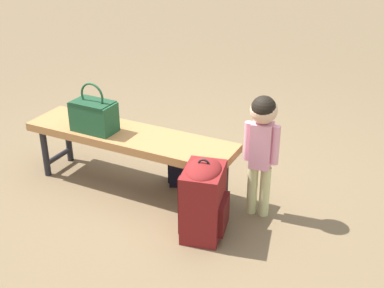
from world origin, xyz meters
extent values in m
plane|color=brown|center=(0.00, 0.00, 0.00)|extent=(40.00, 40.00, 0.00)
cube|color=#9E6B3D|center=(-0.38, -0.06, 0.42)|extent=(1.60, 0.41, 0.06)
cylinder|color=black|center=(0.32, 0.09, 0.20)|extent=(0.05, 0.05, 0.39)
cylinder|color=black|center=(0.32, -0.19, 0.20)|extent=(0.05, 0.05, 0.39)
cylinder|color=black|center=(-1.08, 0.08, 0.20)|extent=(0.05, 0.05, 0.39)
cylinder|color=black|center=(-1.08, -0.20, 0.20)|extent=(0.05, 0.05, 0.39)
cylinder|color=black|center=(0.32, -0.05, 0.10)|extent=(0.04, 0.28, 0.04)
cylinder|color=black|center=(-1.08, -0.06, 0.10)|extent=(0.04, 0.28, 0.04)
cube|color=#1E4C2D|center=(-0.63, -0.13, 0.56)|extent=(0.32, 0.19, 0.22)
cube|color=#163922|center=(-0.63, -0.13, 0.67)|extent=(0.29, 0.19, 0.02)
torus|color=#1E4C2D|center=(-0.63, -0.13, 0.72)|extent=(0.20, 0.02, 0.20)
cylinder|color=#CCCC8C|center=(0.55, 0.03, 0.18)|extent=(0.07, 0.07, 0.37)
cylinder|color=#CCCC8C|center=(0.63, 0.04, 0.18)|extent=(0.07, 0.07, 0.37)
ellipsoid|color=white|center=(0.54, 0.05, 0.02)|extent=(0.06, 0.09, 0.04)
ellipsoid|color=white|center=(0.63, 0.06, 0.02)|extent=(0.06, 0.09, 0.04)
cube|color=pink|center=(0.59, 0.03, 0.53)|extent=(0.15, 0.13, 0.32)
cylinder|color=pink|center=(0.50, 0.02, 0.54)|extent=(0.05, 0.05, 0.27)
cylinder|color=pink|center=(0.68, 0.04, 0.54)|extent=(0.05, 0.05, 0.27)
sphere|color=beige|center=(0.59, 0.03, 0.77)|extent=(0.18, 0.18, 0.18)
sphere|color=black|center=(0.59, 0.02, 0.79)|extent=(0.16, 0.16, 0.16)
cube|color=maroon|center=(0.35, -0.35, 0.24)|extent=(0.30, 0.37, 0.48)
ellipsoid|color=maroon|center=(0.35, -0.35, 0.47)|extent=(0.29, 0.35, 0.11)
cube|color=#4A1010|center=(0.48, -0.32, 0.17)|extent=(0.08, 0.23, 0.22)
cube|color=#4A1010|center=(0.21, -0.30, 0.24)|extent=(0.03, 0.06, 0.41)
cube|color=#4A1010|center=(0.24, -0.45, 0.24)|extent=(0.03, 0.06, 0.41)
torus|color=black|center=(0.35, -0.35, 0.51)|extent=(0.08, 0.03, 0.08)
cube|color=black|center=(-0.10, 0.16, 0.13)|extent=(0.19, 0.21, 0.25)
ellipsoid|color=black|center=(-0.10, 0.16, 0.25)|extent=(0.18, 0.20, 0.06)
cube|color=black|center=(-0.04, 0.19, 0.09)|extent=(0.07, 0.12, 0.11)
cube|color=black|center=(-0.18, 0.17, 0.13)|extent=(0.02, 0.03, 0.22)
cube|color=black|center=(-0.15, 0.10, 0.13)|extent=(0.02, 0.03, 0.22)
torus|color=black|center=(-0.10, 0.16, 0.27)|extent=(0.04, 0.02, 0.04)
camera|label=1|loc=(1.50, -2.81, 1.99)|focal=47.17mm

